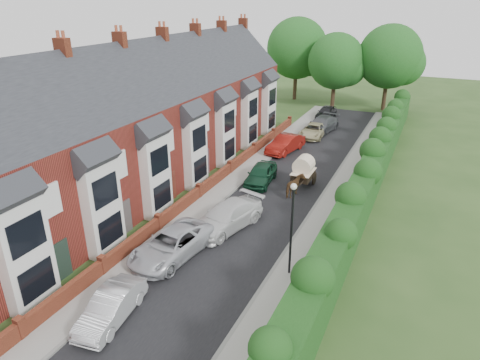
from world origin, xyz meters
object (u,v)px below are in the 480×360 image
at_px(car_silver_a, 111,307).
at_px(car_black, 326,112).
at_px(car_beige, 314,131).
at_px(horse, 295,186).
at_px(car_red, 285,144).
at_px(horse_cart, 304,169).
at_px(lamppost, 292,218).
at_px(car_silver_b, 172,245).
at_px(car_green, 261,174).
at_px(car_white, 227,217).
at_px(car_grey, 322,125).

xyz_separation_m(car_silver_a, car_black, (0.16, 37.47, 0.03)).
relative_size(car_beige, horse, 2.56).
bearing_deg(car_red, car_black, 99.73).
bearing_deg(horse_cart, car_black, 99.32).
bearing_deg(lamppost, car_silver_a, -133.31).
bearing_deg(car_silver_b, car_green, 93.62).
distance_m(lamppost, car_white, 6.40).
height_order(lamppost, car_black, lamppost).
relative_size(car_silver_b, car_grey, 1.01).
bearing_deg(car_white, lamppost, -15.82).
height_order(car_red, horse, horse).
distance_m(lamppost, car_silver_a, 9.27).
relative_size(car_red, car_beige, 1.00).
xyz_separation_m(car_white, car_green, (-0.69, 7.25, -0.03)).
bearing_deg(lamppost, car_green, 119.33).
distance_m(car_beige, horse_cart, 12.59).
xyz_separation_m(car_red, horse_cart, (3.73, -6.70, 0.59)).
height_order(car_green, car_grey, car_grey).
bearing_deg(car_white, car_grey, 104.67).
relative_size(car_red, horse_cart, 1.42).
bearing_deg(car_grey, car_red, -91.00).
relative_size(car_silver_b, car_white, 1.01).
distance_m(car_silver_b, horse_cart, 12.79).
height_order(car_silver_b, car_green, car_silver_b).
bearing_deg(car_green, car_grey, 81.35).
distance_m(car_silver_a, car_beige, 29.88).
distance_m(car_green, horse_cart, 3.26).
relative_size(lamppost, car_red, 1.10).
bearing_deg(car_green, car_black, 84.70).
bearing_deg(horse_cart, car_beige, 101.97).
bearing_deg(car_green, car_white, -90.31).
bearing_deg(car_black, car_silver_b, -87.46).
xyz_separation_m(car_white, horse_cart, (2.40, 8.10, 0.58)).
relative_size(car_silver_a, car_silver_b, 0.75).
height_order(lamppost, car_white, lamppost).
xyz_separation_m(lamppost, horse_cart, (-2.67, 11.10, -1.93)).
xyz_separation_m(car_grey, horse_cart, (2.33, -14.30, 0.59)).
xyz_separation_m(horse, horse_cart, (0.00, 1.99, 0.59)).
bearing_deg(horse, lamppost, 115.66).
bearing_deg(car_red, horse, -55.00).
bearing_deg(car_silver_b, horse, 76.80).
distance_m(car_white, horse, 6.57).
height_order(horse, horse_cart, horse_cart).
xyz_separation_m(car_silver_b, car_white, (1.34, 4.11, 0.03)).
bearing_deg(horse_cart, car_grey, 99.27).
bearing_deg(car_black, car_grey, -77.16).
relative_size(car_green, car_red, 0.94).
height_order(car_silver_a, car_beige, car_silver_a).
height_order(car_silver_a, car_black, car_black).
height_order(lamppost, car_green, lamppost).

